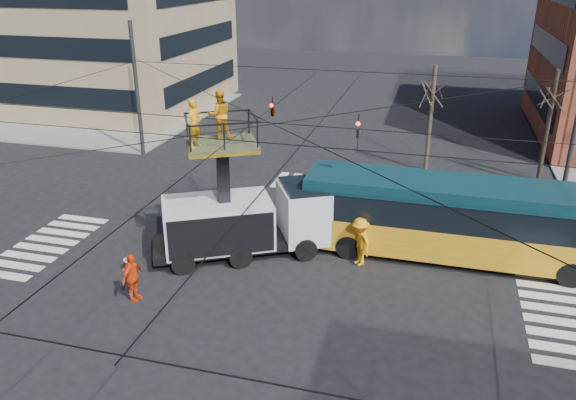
{
  "coord_description": "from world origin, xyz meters",
  "views": [
    {
      "loc": [
        5.33,
        -17.67,
        10.83
      ],
      "look_at": [
        -0.07,
        2.25,
        2.2
      ],
      "focal_mm": 35.0,
      "sensor_mm": 36.0,
      "label": 1
    }
  ],
  "objects_px": {
    "flagger": "(360,242)",
    "traffic_cone": "(128,262)",
    "utility_truck": "(245,205)",
    "worker_ground": "(132,278)",
    "city_bus": "(466,219)"
  },
  "relations": [
    {
      "from": "utility_truck",
      "to": "worker_ground",
      "type": "xyz_separation_m",
      "value": [
        -2.6,
        -4.4,
        -1.22
      ]
    },
    {
      "from": "traffic_cone",
      "to": "city_bus",
      "type": "bearing_deg",
      "value": 19.03
    },
    {
      "from": "traffic_cone",
      "to": "worker_ground",
      "type": "bearing_deg",
      "value": -55.01
    },
    {
      "from": "utility_truck",
      "to": "flagger",
      "type": "distance_m",
      "value": 4.73
    },
    {
      "from": "city_bus",
      "to": "flagger",
      "type": "height_order",
      "value": "city_bus"
    },
    {
      "from": "flagger",
      "to": "traffic_cone",
      "type": "bearing_deg",
      "value": -112.87
    },
    {
      "from": "traffic_cone",
      "to": "worker_ground",
      "type": "distance_m",
      "value": 2.36
    },
    {
      "from": "city_bus",
      "to": "traffic_cone",
      "type": "xyz_separation_m",
      "value": [
        -12.4,
        -4.28,
        -1.41
      ]
    },
    {
      "from": "worker_ground",
      "to": "flagger",
      "type": "bearing_deg",
      "value": -50.32
    },
    {
      "from": "utility_truck",
      "to": "worker_ground",
      "type": "bearing_deg",
      "value": -148.94
    },
    {
      "from": "city_bus",
      "to": "flagger",
      "type": "relative_size",
      "value": 6.41
    },
    {
      "from": "city_bus",
      "to": "traffic_cone",
      "type": "height_order",
      "value": "city_bus"
    },
    {
      "from": "utility_truck",
      "to": "city_bus",
      "type": "relative_size",
      "value": 0.58
    },
    {
      "from": "city_bus",
      "to": "worker_ground",
      "type": "distance_m",
      "value": 12.71
    },
    {
      "from": "city_bus",
      "to": "worker_ground",
      "type": "bearing_deg",
      "value": -150.76
    }
  ]
}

